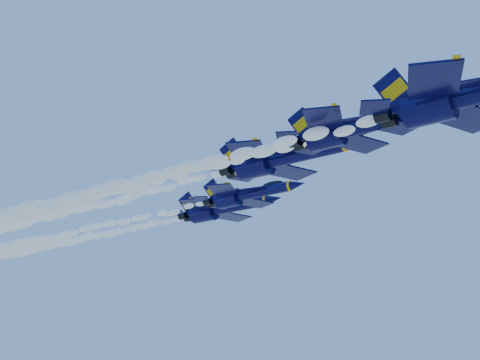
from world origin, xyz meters
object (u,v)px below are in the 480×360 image
Objects in this scene: jet_fifth at (223,208)px; jet_second at (357,128)px; jet_lead at (475,94)px; jet_fourth at (247,194)px; jet_third at (282,158)px.

jet_second is at bearing -39.05° from jet_fifth.
jet_second reaches higher than jet_lead.
jet_second is at bearing 165.75° from jet_lead.
jet_fifth reaches higher than jet_lead.
jet_second is 33.03m from jet_fourth.
jet_lead is 1.19× the size of jet_second.
jet_third reaches higher than jet_lead.
jet_third is at bearing 157.25° from jet_lead.
jet_fourth is (-25.72, 20.42, 3.56)m from jet_second.
jet_lead is 1.04× the size of jet_third.
jet_fifth reaches higher than jet_third.
jet_fourth is at bearing 141.55° from jet_second.
jet_fourth is at bearing 147.80° from jet_lead.
jet_lead is 0.97× the size of jet_fifth.
jet_third reaches higher than jet_second.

